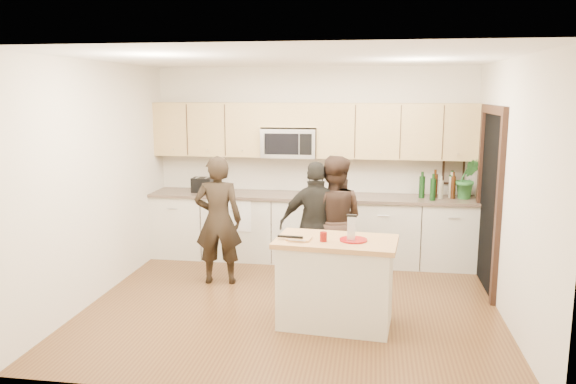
# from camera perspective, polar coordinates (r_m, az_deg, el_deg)

# --- Properties ---
(floor) EXTENTS (4.50, 4.50, 0.00)m
(floor) POSITION_cam_1_polar(r_m,az_deg,el_deg) (6.44, 0.50, -11.27)
(floor) COLOR brown
(floor) RESTS_ON ground
(room_shell) EXTENTS (4.52, 4.02, 2.71)m
(room_shell) POSITION_cam_1_polar(r_m,az_deg,el_deg) (6.03, 0.52, 4.21)
(room_shell) COLOR beige
(room_shell) RESTS_ON ground
(back_cabinetry) EXTENTS (4.50, 0.66, 0.94)m
(back_cabinetry) POSITION_cam_1_polar(r_m,az_deg,el_deg) (7.90, 2.26, -3.63)
(back_cabinetry) COLOR beige
(back_cabinetry) RESTS_ON ground
(upper_cabinetry) EXTENTS (4.50, 0.33, 0.75)m
(upper_cabinetry) POSITION_cam_1_polar(r_m,az_deg,el_deg) (7.83, 2.70, 6.41)
(upper_cabinetry) COLOR tan
(upper_cabinetry) RESTS_ON ground
(microwave) EXTENTS (0.76, 0.41, 0.40)m
(microwave) POSITION_cam_1_polar(r_m,az_deg,el_deg) (7.85, 0.16, 5.02)
(microwave) COLOR silver
(microwave) RESTS_ON ground
(doorway) EXTENTS (0.06, 1.25, 2.20)m
(doorway) POSITION_cam_1_polar(r_m,az_deg,el_deg) (7.08, 19.79, -0.19)
(doorway) COLOR black
(doorway) RESTS_ON ground
(framed_picture) EXTENTS (0.30, 0.03, 0.38)m
(framed_picture) POSITION_cam_1_polar(r_m,az_deg,el_deg) (8.07, 16.45, 2.10)
(framed_picture) COLOR black
(framed_picture) RESTS_ON ground
(dish_towel) EXTENTS (0.34, 0.60, 0.48)m
(dish_towel) POSITION_cam_1_polar(r_m,az_deg,el_deg) (7.81, -4.82, -1.35)
(dish_towel) COLOR white
(dish_towel) RESTS_ON ground
(island) EXTENTS (1.26, 0.81, 0.90)m
(island) POSITION_cam_1_polar(r_m,az_deg,el_deg) (5.79, 4.86, -9.06)
(island) COLOR beige
(island) RESTS_ON ground
(red_plate) EXTENTS (0.28, 0.28, 0.02)m
(red_plate) POSITION_cam_1_polar(r_m,az_deg,el_deg) (5.62, 6.66, -4.85)
(red_plate) COLOR maroon
(red_plate) RESTS_ON island
(box_grater) EXTENTS (0.10, 0.05, 0.25)m
(box_grater) POSITION_cam_1_polar(r_m,az_deg,el_deg) (5.56, 6.46, -3.55)
(box_grater) COLOR silver
(box_grater) RESTS_ON red_plate
(drink_glass) EXTENTS (0.07, 0.07, 0.09)m
(drink_glass) POSITION_cam_1_polar(r_m,az_deg,el_deg) (5.55, 3.61, -4.56)
(drink_glass) COLOR maroon
(drink_glass) RESTS_ON island
(cutting_board) EXTENTS (0.25, 0.20, 0.02)m
(cutting_board) POSITION_cam_1_polar(r_m,az_deg,el_deg) (5.62, 1.14, -4.76)
(cutting_board) COLOR #A77145
(cutting_board) RESTS_ON island
(tongs) EXTENTS (0.26, 0.06, 0.02)m
(tongs) POSITION_cam_1_polar(r_m,az_deg,el_deg) (5.61, 0.23, -4.57)
(tongs) COLOR black
(tongs) RESTS_ON cutting_board
(knife) EXTENTS (0.17, 0.04, 0.01)m
(knife) POSITION_cam_1_polar(r_m,az_deg,el_deg) (5.51, 0.92, -4.94)
(knife) COLOR silver
(knife) RESTS_ON cutting_board
(toaster) EXTENTS (0.28, 0.21, 0.21)m
(toaster) POSITION_cam_1_polar(r_m,az_deg,el_deg) (8.08, -8.68, 0.72)
(toaster) COLOR black
(toaster) RESTS_ON back_cabinetry
(bottle_cluster) EXTENTS (0.48, 0.33, 0.38)m
(bottle_cluster) POSITION_cam_1_polar(r_m,az_deg,el_deg) (7.79, 15.24, 0.68)
(bottle_cluster) COLOR black
(bottle_cluster) RESTS_ON back_cabinetry
(orchid) EXTENTS (0.32, 0.27, 0.54)m
(orchid) POSITION_cam_1_polar(r_m,az_deg,el_deg) (7.84, 17.76, 1.30)
(orchid) COLOR #2A6B2D
(orchid) RESTS_ON back_cabinetry
(woman_left) EXTENTS (0.63, 0.46, 1.59)m
(woman_left) POSITION_cam_1_polar(r_m,az_deg,el_deg) (6.95, -7.10, -2.86)
(woman_left) COLOR black
(woman_left) RESTS_ON ground
(woman_center) EXTENTS (0.83, 0.68, 1.60)m
(woman_center) POSITION_cam_1_polar(r_m,az_deg,el_deg) (6.87, 4.58, -2.93)
(woman_center) COLOR black
(woman_center) RESTS_ON ground
(woman_right) EXTENTS (0.94, 0.48, 1.54)m
(woman_right) POSITION_cam_1_polar(r_m,az_deg,el_deg) (6.77, 2.94, -3.37)
(woman_right) COLOR black
(woman_right) RESTS_ON ground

